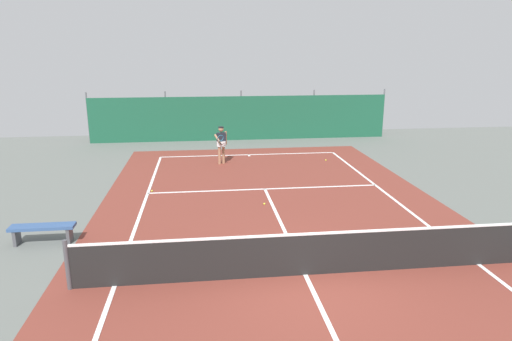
{
  "coord_description": "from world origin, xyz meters",
  "views": [
    {
      "loc": [
        -2.18,
        -8.85,
        4.82
      ],
      "look_at": [
        -0.41,
        5.68,
        0.9
      ],
      "focal_mm": 31.65,
      "sensor_mm": 36.0,
      "label": 1
    }
  ],
  "objects_px": {
    "parked_car": "(282,116)",
    "tennis_ball_by_sideline": "(326,160)",
    "tennis_ball_near_player": "(264,204)",
    "tennis_net": "(306,254)",
    "courtside_bench": "(43,230)",
    "tennis_player": "(221,142)",
    "tennis_ball_midcourt": "(152,191)"
  },
  "relations": [
    {
      "from": "tennis_ball_midcourt",
      "to": "tennis_ball_by_sideline",
      "type": "distance_m",
      "value": 8.2
    },
    {
      "from": "tennis_net",
      "to": "tennis_ball_near_player",
      "type": "height_order",
      "value": "tennis_net"
    },
    {
      "from": "tennis_player",
      "to": "tennis_ball_midcourt",
      "type": "xyz_separation_m",
      "value": [
        -2.63,
        -3.73,
        -0.93
      ]
    },
    {
      "from": "tennis_ball_near_player",
      "to": "tennis_ball_by_sideline",
      "type": "xyz_separation_m",
      "value": [
        3.58,
        5.57,
        0.0
      ]
    },
    {
      "from": "tennis_ball_near_player",
      "to": "tennis_ball_by_sideline",
      "type": "relative_size",
      "value": 1.0
    },
    {
      "from": "parked_car",
      "to": "courtside_bench",
      "type": "distance_m",
      "value": 18.5
    },
    {
      "from": "parked_car",
      "to": "tennis_ball_by_sideline",
      "type": "bearing_deg",
      "value": -81.53
    },
    {
      "from": "tennis_ball_by_sideline",
      "to": "parked_car",
      "type": "bearing_deg",
      "value": 93.58
    },
    {
      "from": "tennis_net",
      "to": "tennis_ball_midcourt",
      "type": "height_order",
      "value": "tennis_net"
    },
    {
      "from": "tennis_ball_by_sideline",
      "to": "courtside_bench",
      "type": "xyz_separation_m",
      "value": [
        -9.64,
        -7.83,
        0.34
      ]
    },
    {
      "from": "tennis_player",
      "to": "courtside_bench",
      "type": "relative_size",
      "value": 1.03
    },
    {
      "from": "tennis_player",
      "to": "parked_car",
      "type": "height_order",
      "value": "parked_car"
    },
    {
      "from": "tennis_ball_midcourt",
      "to": "courtside_bench",
      "type": "distance_m",
      "value": 4.73
    },
    {
      "from": "tennis_ball_near_player",
      "to": "courtside_bench",
      "type": "bearing_deg",
      "value": -159.56
    },
    {
      "from": "tennis_player",
      "to": "tennis_ball_near_player",
      "type": "height_order",
      "value": "tennis_player"
    },
    {
      "from": "tennis_ball_by_sideline",
      "to": "tennis_player",
      "type": "bearing_deg",
      "value": 179.96
    },
    {
      "from": "tennis_ball_near_player",
      "to": "courtside_bench",
      "type": "relative_size",
      "value": 0.04
    },
    {
      "from": "tennis_net",
      "to": "parked_car",
      "type": "xyz_separation_m",
      "value": [
        2.81,
        18.58,
        0.33
      ]
    },
    {
      "from": "tennis_ball_midcourt",
      "to": "tennis_ball_by_sideline",
      "type": "relative_size",
      "value": 1.0
    },
    {
      "from": "tennis_net",
      "to": "tennis_ball_by_sideline",
      "type": "xyz_separation_m",
      "value": [
        3.33,
        10.32,
        -0.48
      ]
    },
    {
      "from": "courtside_bench",
      "to": "tennis_net",
      "type": "bearing_deg",
      "value": -21.53
    },
    {
      "from": "tennis_net",
      "to": "tennis_ball_by_sideline",
      "type": "distance_m",
      "value": 10.85
    },
    {
      "from": "parked_car",
      "to": "tennis_net",
      "type": "bearing_deg",
      "value": -93.71
    },
    {
      "from": "parked_car",
      "to": "courtside_bench",
      "type": "bearing_deg",
      "value": -114.66
    },
    {
      "from": "tennis_player",
      "to": "courtside_bench",
      "type": "bearing_deg",
      "value": 30.12
    },
    {
      "from": "tennis_ball_near_player",
      "to": "tennis_net",
      "type": "bearing_deg",
      "value": -86.99
    },
    {
      "from": "tennis_ball_near_player",
      "to": "parked_car",
      "type": "relative_size",
      "value": 0.02
    },
    {
      "from": "tennis_ball_by_sideline",
      "to": "parked_car",
      "type": "relative_size",
      "value": 0.02
    },
    {
      "from": "tennis_ball_near_player",
      "to": "courtside_bench",
      "type": "xyz_separation_m",
      "value": [
        -6.06,
        -2.26,
        0.34
      ]
    },
    {
      "from": "parked_car",
      "to": "courtside_bench",
      "type": "height_order",
      "value": "parked_car"
    },
    {
      "from": "parked_car",
      "to": "tennis_player",
      "type": "bearing_deg",
      "value": -111.87
    },
    {
      "from": "tennis_ball_near_player",
      "to": "parked_car",
      "type": "xyz_separation_m",
      "value": [
        3.06,
        13.83,
        0.81
      ]
    }
  ]
}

